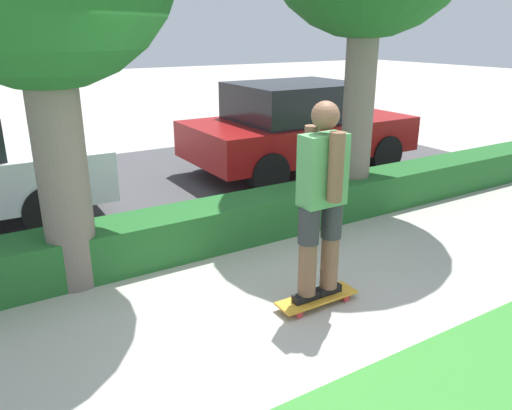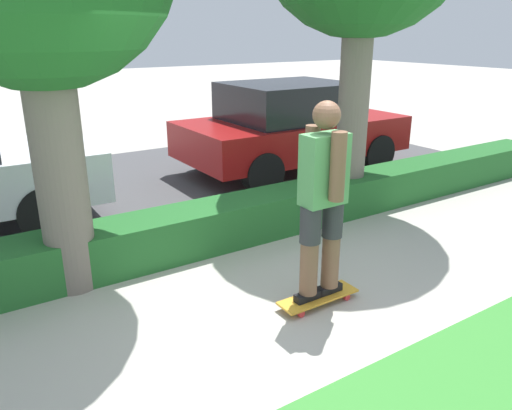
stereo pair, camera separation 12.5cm
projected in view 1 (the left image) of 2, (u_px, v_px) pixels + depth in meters
ground_plane at (277, 312)px, 4.45m from camera, size 60.00×60.00×0.00m
street_asphalt at (128, 190)px, 7.83m from camera, size 12.97×5.00×0.01m
hedge_row at (199, 228)px, 5.66m from camera, size 12.97×0.60×0.50m
skateboard at (317, 298)px, 4.54m from camera, size 0.79×0.24×0.08m
skater_person at (322, 199)px, 4.23m from camera, size 0.51×0.45×1.76m
parked_car_middle at (298, 126)px, 8.67m from camera, size 3.91×1.99×1.54m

